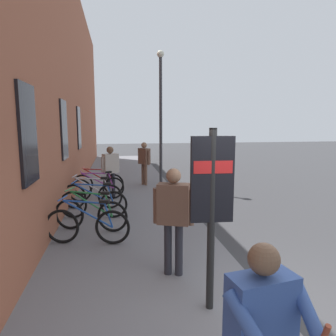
{
  "coord_description": "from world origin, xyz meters",
  "views": [
    {
      "loc": [
        -3.18,
        2.1,
        2.57
      ],
      "look_at": [
        4.22,
        0.82,
        1.47
      ],
      "focal_mm": 32.46,
      "sensor_mm": 36.0,
      "label": 1
    }
  ],
  "objects_px": {
    "bicycle_end_of_row": "(91,214)",
    "street_lamp": "(161,107)",
    "bicycle_by_door": "(97,188)",
    "transit_info_sign": "(212,191)",
    "bicycle_nearest_sign": "(98,184)",
    "pedestrian_by_facade": "(174,211)",
    "bicycle_mid_rack": "(92,195)",
    "bicycle_far_end": "(87,226)",
    "pedestrian_near_bus": "(144,159)",
    "bicycle_beside_lamp": "(94,203)",
    "tourist_with_hotdogs": "(262,331)",
    "pedestrian_crossing_street": "(110,167)"
  },
  "relations": [
    {
      "from": "bicycle_nearest_sign",
      "to": "pedestrian_crossing_street",
      "type": "xyz_separation_m",
      "value": [
        -0.54,
        -0.44,
        0.65
      ]
    },
    {
      "from": "pedestrian_by_facade",
      "to": "bicycle_end_of_row",
      "type": "bearing_deg",
      "value": 32.35
    },
    {
      "from": "bicycle_end_of_row",
      "to": "bicycle_nearest_sign",
      "type": "distance_m",
      "value": 3.63
    },
    {
      "from": "bicycle_beside_lamp",
      "to": "pedestrian_crossing_street",
      "type": "distance_m",
      "value": 2.26
    },
    {
      "from": "pedestrian_crossing_street",
      "to": "bicycle_by_door",
      "type": "bearing_deg",
      "value": 121.04
    },
    {
      "from": "bicycle_far_end",
      "to": "street_lamp",
      "type": "relative_size",
      "value": 0.33
    },
    {
      "from": "bicycle_mid_rack",
      "to": "street_lamp",
      "type": "height_order",
      "value": "street_lamp"
    },
    {
      "from": "pedestrian_by_facade",
      "to": "bicycle_far_end",
      "type": "bearing_deg",
      "value": 43.87
    },
    {
      "from": "bicycle_beside_lamp",
      "to": "transit_info_sign",
      "type": "xyz_separation_m",
      "value": [
        -4.29,
        -1.79,
        1.21
      ]
    },
    {
      "from": "pedestrian_by_facade",
      "to": "pedestrian_near_bus",
      "type": "distance_m",
      "value": 7.42
    },
    {
      "from": "bicycle_by_door",
      "to": "street_lamp",
      "type": "relative_size",
      "value": 0.33
    },
    {
      "from": "pedestrian_near_bus",
      "to": "street_lamp",
      "type": "distance_m",
      "value": 2.18
    },
    {
      "from": "bicycle_beside_lamp",
      "to": "bicycle_end_of_row",
      "type": "bearing_deg",
      "value": 179.86
    },
    {
      "from": "bicycle_beside_lamp",
      "to": "pedestrian_by_facade",
      "type": "xyz_separation_m",
      "value": [
        -3.31,
        -1.48,
        0.68
      ]
    },
    {
      "from": "bicycle_end_of_row",
      "to": "pedestrian_near_bus",
      "type": "distance_m",
      "value": 5.39
    },
    {
      "from": "bicycle_by_door",
      "to": "transit_info_sign",
      "type": "xyz_separation_m",
      "value": [
        -6.16,
        -1.8,
        1.21
      ]
    },
    {
      "from": "pedestrian_crossing_street",
      "to": "pedestrian_near_bus",
      "type": "bearing_deg",
      "value": -33.21
    },
    {
      "from": "bicycle_far_end",
      "to": "bicycle_by_door",
      "type": "xyz_separation_m",
      "value": [
        3.63,
        0.0,
        0.0
      ]
    },
    {
      "from": "pedestrian_crossing_street",
      "to": "bicycle_far_end",
      "type": "bearing_deg",
      "value": 173.76
    },
    {
      "from": "bicycle_end_of_row",
      "to": "tourist_with_hotdogs",
      "type": "height_order",
      "value": "tourist_with_hotdogs"
    },
    {
      "from": "bicycle_end_of_row",
      "to": "tourist_with_hotdogs",
      "type": "relative_size",
      "value": 1.02
    },
    {
      "from": "bicycle_beside_lamp",
      "to": "bicycle_by_door",
      "type": "relative_size",
      "value": 1.01
    },
    {
      "from": "pedestrian_crossing_street",
      "to": "transit_info_sign",
      "type": "bearing_deg",
      "value": -167.91
    },
    {
      "from": "bicycle_by_door",
      "to": "bicycle_beside_lamp",
      "type": "bearing_deg",
      "value": -179.66
    },
    {
      "from": "bicycle_far_end",
      "to": "bicycle_end_of_row",
      "type": "bearing_deg",
      "value": -0.55
    },
    {
      "from": "bicycle_far_end",
      "to": "bicycle_nearest_sign",
      "type": "relative_size",
      "value": 0.98
    },
    {
      "from": "bicycle_nearest_sign",
      "to": "pedestrian_by_facade",
      "type": "xyz_separation_m",
      "value": [
        -5.97,
        -1.5,
        0.68
      ]
    },
    {
      "from": "street_lamp",
      "to": "pedestrian_crossing_street",
      "type": "bearing_deg",
      "value": 136.45
    },
    {
      "from": "bicycle_end_of_row",
      "to": "street_lamp",
      "type": "relative_size",
      "value": 0.32
    },
    {
      "from": "bicycle_far_end",
      "to": "bicycle_mid_rack",
      "type": "bearing_deg",
      "value": 2.06
    },
    {
      "from": "bicycle_end_of_row",
      "to": "bicycle_nearest_sign",
      "type": "bearing_deg",
      "value": 0.32
    },
    {
      "from": "bicycle_far_end",
      "to": "pedestrian_by_facade",
      "type": "height_order",
      "value": "pedestrian_by_facade"
    },
    {
      "from": "pedestrian_by_facade",
      "to": "street_lamp",
      "type": "height_order",
      "value": "street_lamp"
    },
    {
      "from": "bicycle_nearest_sign",
      "to": "transit_info_sign",
      "type": "bearing_deg",
      "value": -165.41
    },
    {
      "from": "bicycle_beside_lamp",
      "to": "bicycle_by_door",
      "type": "xyz_separation_m",
      "value": [
        1.87,
        0.01,
        -0.0
      ]
    },
    {
      "from": "bicycle_end_of_row",
      "to": "street_lamp",
      "type": "bearing_deg",
      "value": -24.87
    },
    {
      "from": "bicycle_end_of_row",
      "to": "pedestrian_crossing_street",
      "type": "distance_m",
      "value": 3.19
    },
    {
      "from": "pedestrian_by_facade",
      "to": "street_lamp",
      "type": "bearing_deg",
      "value": -6.97
    },
    {
      "from": "bicycle_beside_lamp",
      "to": "bicycle_mid_rack",
      "type": "height_order",
      "value": "same"
    },
    {
      "from": "pedestrian_near_bus",
      "to": "pedestrian_crossing_street",
      "type": "relative_size",
      "value": 1.0
    },
    {
      "from": "pedestrian_crossing_street",
      "to": "street_lamp",
      "type": "xyz_separation_m",
      "value": [
        2.09,
        -1.98,
        2.06
      ]
    },
    {
      "from": "bicycle_mid_rack",
      "to": "transit_info_sign",
      "type": "relative_size",
      "value": 0.73
    },
    {
      "from": "pedestrian_by_facade",
      "to": "tourist_with_hotdogs",
      "type": "relative_size",
      "value": 1.06
    },
    {
      "from": "bicycle_end_of_row",
      "to": "bicycle_mid_rack",
      "type": "xyz_separation_m",
      "value": [
        1.88,
        0.1,
        0.0
      ]
    },
    {
      "from": "bicycle_mid_rack",
      "to": "bicycle_by_door",
      "type": "distance_m",
      "value": 0.96
    },
    {
      "from": "bicycle_mid_rack",
      "to": "pedestrian_crossing_street",
      "type": "height_order",
      "value": "pedestrian_crossing_street"
    },
    {
      "from": "bicycle_nearest_sign",
      "to": "pedestrian_near_bus",
      "type": "bearing_deg",
      "value": -50.3
    },
    {
      "from": "bicycle_beside_lamp",
      "to": "bicycle_mid_rack",
      "type": "distance_m",
      "value": 0.92
    },
    {
      "from": "pedestrian_near_bus",
      "to": "street_lamp",
      "type": "relative_size",
      "value": 0.33
    },
    {
      "from": "pedestrian_near_bus",
      "to": "tourist_with_hotdogs",
      "type": "distance_m",
      "value": 10.22
    }
  ]
}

